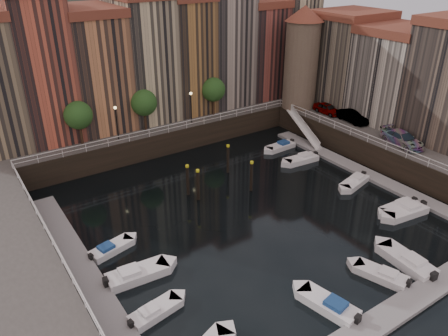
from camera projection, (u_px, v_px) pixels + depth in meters
ground at (245, 211)px, 43.36m from camera, size 200.00×200.00×0.00m
quay_far at (137, 120)px, 62.00m from camera, size 80.00×20.00×3.00m
quay_right at (433, 142)px, 55.12m from camera, size 20.00×36.00×3.00m
dock_left at (87, 275)px, 34.49m from camera, size 2.00×28.00×0.35m
dock_right at (362, 172)px, 50.59m from camera, size 2.00×28.00×0.35m
dock_near at (387, 316)px, 30.66m from camera, size 30.00×2.00×0.35m
mountains at (19, 10)px, 122.36m from camera, size 145.00×100.00×18.00m
far_terrace at (161, 54)px, 57.55m from camera, size 48.70×10.30×17.50m
right_terrace at (398, 71)px, 55.07m from camera, size 9.30×24.30×14.00m
corner_tower at (302, 56)px, 59.50m from camera, size 5.20×5.20×13.80m
promenade_trees at (149, 102)px, 53.26m from camera, size 21.20×3.20×5.20m
street_lamps at (155, 109)px, 52.99m from camera, size 10.36×0.36×4.18m
railings at (218, 159)px, 45.29m from camera, size 36.08×34.04×0.52m
gangway at (304, 127)px, 58.43m from camera, size 2.78×8.32×3.73m
mooring_pilings at (217, 175)px, 46.62m from camera, size 6.77×5.30×3.78m
boat_left_1 at (154, 312)px, 30.84m from camera, size 4.25×2.16×0.95m
boat_left_2 at (136, 274)px, 34.28m from camera, size 5.22×2.19×1.19m
boat_left_3 at (111, 249)px, 37.36m from camera, size 4.18×2.36×0.94m
boat_right_0 at (406, 211)px, 42.55m from camera, size 4.98×2.35×1.12m
boat_right_1 at (400, 208)px, 43.23m from camera, size 4.57×1.86×1.04m
boat_right_2 at (355, 182)px, 48.00m from camera, size 4.53×2.54×1.01m
boat_right_3 at (302, 159)px, 53.19m from camera, size 4.65×2.02×1.05m
boat_right_4 at (281, 146)px, 56.71m from camera, size 4.36×1.76×0.99m
boat_near_1 at (329, 305)px, 31.35m from camera, size 2.61×4.90×1.10m
boat_near_2 at (382, 275)px, 34.30m from camera, size 2.79×4.44×1.00m
boat_near_3 at (407, 261)px, 35.69m from camera, size 2.28×5.29×1.20m
car_a at (327, 109)px, 59.56m from camera, size 1.73×4.21×1.43m
car_b at (352, 117)px, 56.65m from camera, size 2.01×4.76×1.53m
car_c at (402, 139)px, 49.90m from camera, size 2.92×5.71×1.59m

